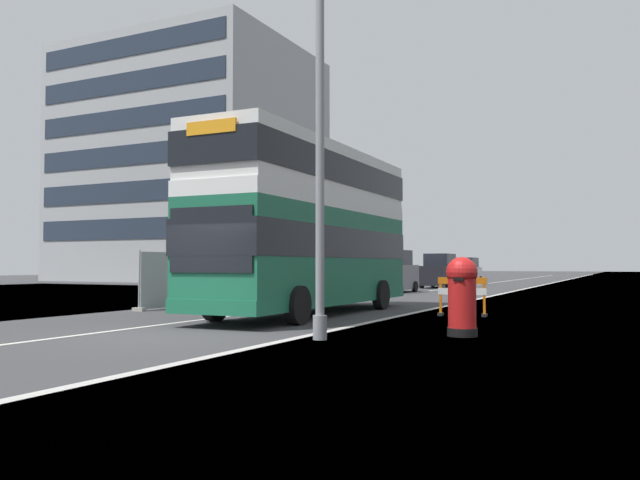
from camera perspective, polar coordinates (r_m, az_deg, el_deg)
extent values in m
cube|color=#38383A|center=(14.44, -13.81, -8.42)|extent=(140.00, 280.00, 0.10)
cube|color=#B2AFA8|center=(12.81, -4.01, -9.07)|extent=(0.24, 196.00, 0.01)
cube|color=silver|center=(15.56, -18.59, -7.74)|extent=(0.16, 168.00, 0.01)
cube|color=#196042|center=(19.91, -0.87, -1.51)|extent=(2.72, 10.64, 2.83)
cube|color=silver|center=(20.00, -0.87, 3.12)|extent=(2.72, 10.64, 0.40)
cube|color=silver|center=(20.11, -0.86, 5.89)|extent=(2.69, 10.54, 1.55)
cube|color=black|center=(19.92, -0.87, -0.29)|extent=(2.75, 10.75, 0.91)
cube|color=black|center=(20.11, -0.86, 5.89)|extent=(2.73, 10.70, 0.85)
cube|color=black|center=(15.33, -9.66, 0.04)|extent=(2.32, 0.10, 1.56)
cube|color=orange|center=(15.66, -9.60, 9.82)|extent=(1.39, 0.09, 0.32)
cube|color=#196042|center=(19.94, -0.87, -5.06)|extent=(2.75, 10.75, 0.36)
cylinder|color=black|center=(17.74, -9.28, -5.49)|extent=(0.32, 1.01, 1.00)
cylinder|color=black|center=(16.44, -1.98, -5.78)|extent=(0.32, 1.01, 1.00)
cylinder|color=black|center=(23.11, -0.49, -4.74)|extent=(0.32, 1.01, 1.00)
cylinder|color=black|center=(22.13, 5.42, -4.85)|extent=(0.32, 1.01, 1.00)
cylinder|color=gray|center=(13.40, -0.01, 8.15)|extent=(0.18, 0.18, 7.88)
cylinder|color=gray|center=(13.24, -0.01, -7.75)|extent=(0.29, 0.29, 0.50)
cylinder|color=black|center=(14.24, 12.47, -7.95)|extent=(0.64, 0.64, 0.18)
cylinder|color=red|center=(14.19, 12.45, -5.21)|extent=(0.60, 0.60, 1.19)
sphere|color=red|center=(14.17, 12.43, -2.81)|extent=(0.67, 0.67, 0.67)
cube|color=black|center=(13.87, 12.13, -3.41)|extent=(0.22, 0.03, 0.07)
cube|color=orange|center=(19.70, 12.45, -3.53)|extent=(1.42, 0.25, 0.20)
cube|color=white|center=(19.71, 12.46, -4.46)|extent=(1.42, 0.25, 0.20)
cube|color=orange|center=(19.80, 10.62, -5.06)|extent=(0.08, 0.08, 1.05)
cube|color=black|center=(19.83, 10.63, -6.46)|extent=(0.19, 0.45, 0.08)
cube|color=orange|center=(19.65, 14.33, -5.05)|extent=(0.08, 0.08, 1.05)
cube|color=black|center=(19.68, 14.34, -6.47)|extent=(0.19, 0.45, 0.08)
cube|color=#A8AAAD|center=(23.28, -12.88, -3.43)|extent=(0.04, 3.26, 1.91)
cube|color=#A8AAAD|center=(26.01, -8.13, -3.32)|extent=(0.04, 3.26, 1.91)
cube|color=#A8AAAD|center=(28.87, -4.31, -3.22)|extent=(0.04, 3.26, 1.91)
cube|color=#A8AAAD|center=(31.85, -1.18, -3.13)|extent=(0.04, 3.26, 1.91)
cube|color=#A8AAAD|center=(34.90, 1.40, -3.05)|extent=(0.04, 3.26, 1.91)
cube|color=#A8AAAD|center=(38.01, 3.57, -2.97)|extent=(0.04, 3.26, 1.91)
cube|color=#A8AAAD|center=(41.16, 5.40, -2.90)|extent=(0.04, 3.26, 1.91)
cylinder|color=#939699|center=(21.99, -15.69, -3.48)|extent=(0.06, 0.06, 2.01)
cube|color=gray|center=(22.04, -15.71, -5.93)|extent=(0.44, 0.20, 0.12)
cylinder|color=#939699|center=(24.63, -10.38, -3.38)|extent=(0.06, 0.06, 2.01)
cube|color=gray|center=(24.66, -10.39, -5.57)|extent=(0.44, 0.20, 0.12)
cylinder|color=#939699|center=(27.43, -6.12, -3.27)|extent=(0.06, 0.06, 2.01)
cube|color=gray|center=(27.46, -6.13, -5.24)|extent=(0.44, 0.20, 0.12)
cylinder|color=#939699|center=(30.35, -2.67, -3.18)|extent=(0.06, 0.06, 2.01)
cube|color=gray|center=(30.38, -2.67, -4.96)|extent=(0.44, 0.20, 0.12)
cylinder|color=#939699|center=(33.36, 0.17, -3.09)|extent=(0.06, 0.06, 2.01)
cube|color=gray|center=(33.39, 0.17, -4.71)|extent=(0.44, 0.20, 0.12)
cylinder|color=#939699|center=(36.45, 2.53, -3.01)|extent=(0.06, 0.06, 2.01)
cube|color=gray|center=(36.47, 2.53, -4.49)|extent=(0.44, 0.20, 0.12)
cylinder|color=#939699|center=(39.58, 4.52, -2.94)|extent=(0.06, 0.06, 2.01)
cube|color=gray|center=(39.60, 4.52, -4.30)|extent=(0.44, 0.20, 0.12)
cylinder|color=#939699|center=(42.75, 6.22, -2.87)|extent=(0.06, 0.06, 2.01)
cube|color=gray|center=(42.78, 6.22, -4.14)|extent=(0.44, 0.20, 0.12)
cube|color=slate|center=(35.45, 6.41, -3.28)|extent=(1.71, 4.21, 1.33)
cube|color=black|center=(35.44, 6.40, -1.55)|extent=(1.58, 2.31, 0.81)
cylinder|color=black|center=(36.42, 8.38, -4.09)|extent=(0.20, 0.60, 0.60)
cylinder|color=black|center=(36.98, 5.85, -4.08)|extent=(0.20, 0.60, 0.60)
cylinder|color=black|center=(33.95, 7.02, -4.24)|extent=(0.20, 0.60, 0.60)
cylinder|color=black|center=(34.55, 4.33, -4.22)|extent=(0.20, 0.60, 0.60)
cube|color=black|center=(43.26, 10.56, -3.10)|extent=(1.72, 4.04, 1.26)
cube|color=black|center=(43.25, 10.55, -1.73)|extent=(1.58, 2.22, 0.80)
cylinder|color=black|center=(44.25, 12.08, -3.73)|extent=(0.20, 0.60, 0.60)
cylinder|color=black|center=(44.71, 9.94, -3.72)|extent=(0.20, 0.60, 0.60)
cylinder|color=black|center=(41.83, 11.23, -3.82)|extent=(0.20, 0.60, 0.60)
cylinder|color=black|center=(42.31, 8.98, -3.82)|extent=(0.20, 0.60, 0.60)
cube|color=silver|center=(52.03, 12.77, -2.99)|extent=(1.71, 4.00, 1.13)
cube|color=black|center=(52.03, 12.76, -1.95)|extent=(1.57, 2.20, 0.76)
cylinder|color=black|center=(53.06, 13.98, -3.44)|extent=(0.20, 0.60, 0.60)
cylinder|color=black|center=(53.45, 12.19, -3.45)|extent=(0.20, 0.60, 0.60)
cylinder|color=black|center=(50.64, 13.38, -3.51)|extent=(0.20, 0.60, 0.60)
cylinder|color=black|center=(51.05, 11.51, -3.52)|extent=(0.20, 0.60, 0.60)
cylinder|color=#4C3D2D|center=(57.57, 5.10, -1.51)|extent=(0.42, 0.42, 4.39)
cylinder|color=#4C3D2D|center=(57.26, 5.57, 0.11)|extent=(1.26, 0.45, 1.81)
cylinder|color=#4C3D2D|center=(58.06, 5.68, 0.20)|extent=(0.94, 1.42, 1.59)
cylinder|color=#4C3D2D|center=(58.18, 5.15, -0.66)|extent=(0.51, 1.29, 1.37)
cylinder|color=#4C3D2D|center=(57.86, 4.69, 0.34)|extent=(1.05, 0.29, 1.41)
cylinder|color=#4C3D2D|center=(57.73, 4.37, -0.49)|extent=(1.62, 0.48, 1.49)
cylinder|color=#4C3D2D|center=(57.16, 4.65, 0.63)|extent=(0.72, 1.41, 1.66)
cylinder|color=#4C3D2D|center=(56.98, 5.13, -0.25)|extent=(0.65, 1.27, 1.96)
cylinder|color=#4C3D2D|center=(60.10, 2.86, -1.72)|extent=(0.29, 0.29, 4.02)
cylinder|color=#4C3D2D|center=(59.84, 3.36, -0.16)|extent=(1.30, 0.23, 1.42)
cylinder|color=#4C3D2D|center=(60.85, 3.10, 0.45)|extent=(0.22, 1.57, 1.49)
cylinder|color=#4C3D2D|center=(60.38, 2.06, -0.58)|extent=(1.83, 0.36, 1.24)
cylinder|color=#4C3D2D|center=(59.75, 2.57, 0.26)|extent=(0.33, 1.08, 1.18)
cylinder|color=#2D3342|center=(17.56, 12.68, -5.73)|extent=(0.29, 0.29, 0.86)
cylinder|color=#51704C|center=(17.53, 12.66, -3.39)|extent=(0.34, 0.34, 0.58)
sphere|color=tan|center=(17.53, 12.64, -2.08)|extent=(0.22, 0.22, 0.22)
cube|color=#9EA0A3|center=(64.85, -11.24, 6.33)|extent=(21.47, 17.74, 22.15)
cube|color=#232D3D|center=(57.43, -16.71, 0.97)|extent=(20.19, 0.08, 1.77)
cube|color=#232D3D|center=(57.69, -16.68, 4.11)|extent=(20.19, 0.08, 1.77)
cube|color=#232D3D|center=(58.12, -16.64, 7.21)|extent=(20.19, 0.08, 1.77)
cube|color=#232D3D|center=(58.71, -16.61, 10.26)|extent=(20.19, 0.08, 1.77)
cube|color=#232D3D|center=(59.47, -16.57, 13.24)|extent=(20.19, 0.08, 1.77)
cube|color=#232D3D|center=(60.38, -16.54, 16.14)|extent=(20.19, 0.08, 1.77)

